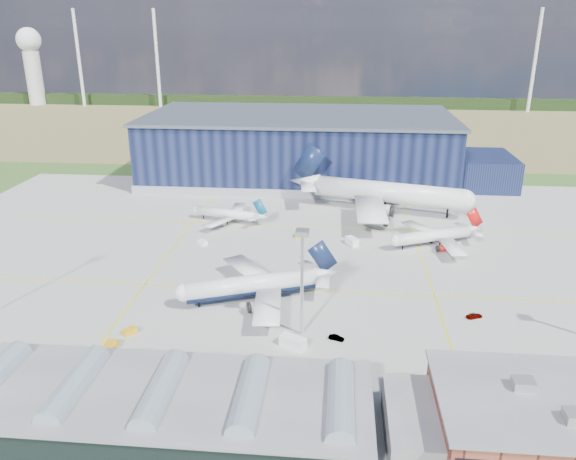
# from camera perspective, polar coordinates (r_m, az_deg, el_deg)

# --- Properties ---
(ground) EXTENTS (600.00, 600.00, 0.00)m
(ground) POSITION_cam_1_polar(r_m,az_deg,el_deg) (145.41, -1.72, -4.28)
(ground) COLOR #2E531F
(ground) RESTS_ON ground
(apron) EXTENTS (220.00, 160.00, 0.08)m
(apron) POSITION_cam_1_polar(r_m,az_deg,el_deg) (154.48, -1.27, -2.73)
(apron) COLOR #969691
(apron) RESTS_ON ground
(farmland) EXTENTS (600.00, 220.00, 0.01)m
(farmland) POSITION_cam_1_polar(r_m,az_deg,el_deg) (356.69, 2.64, 10.57)
(farmland) COLOR olive
(farmland) RESTS_ON ground
(treeline) EXTENTS (600.00, 8.00, 8.00)m
(treeline) POSITION_cam_1_polar(r_m,az_deg,el_deg) (435.13, 3.19, 12.87)
(treeline) COLOR black
(treeline) RESTS_ON ground
(horizon_dressing) EXTENTS (440.20, 18.00, 70.00)m
(horizon_dressing) POSITION_cam_1_polar(r_m,az_deg,el_deg) (474.33, -21.52, 15.84)
(horizon_dressing) COLOR silver
(horizon_dressing) RESTS_ON ground
(hangar) EXTENTS (145.00, 62.00, 26.10)m
(hangar) POSITION_cam_1_polar(r_m,az_deg,el_deg) (231.58, 1.82, 8.14)
(hangar) COLOR black
(hangar) RESTS_ON ground
(glass_concourse) EXTENTS (78.00, 23.00, 8.60)m
(glass_concourse) POSITION_cam_1_polar(r_m,az_deg,el_deg) (94.00, -10.52, -17.33)
(glass_concourse) COLOR black
(glass_concourse) RESTS_ON ground
(light_mast_center) EXTENTS (2.60, 2.60, 23.00)m
(light_mast_center) POSITION_cam_1_polar(r_m,az_deg,el_deg) (110.95, 1.45, -3.68)
(light_mast_center) COLOR silver
(light_mast_center) RESTS_ON ground
(airliner_navy) EXTENTS (50.39, 49.90, 12.79)m
(airliner_navy) POSITION_cam_1_polar(r_m,az_deg,el_deg) (128.60, -3.76, -4.63)
(airliner_navy) COLOR white
(airliner_navy) RESTS_ON ground
(airliner_red) EXTENTS (40.17, 39.83, 10.02)m
(airliner_red) POSITION_cam_1_polar(r_m,az_deg,el_deg) (165.19, 14.58, 0.01)
(airliner_red) COLOR white
(airliner_red) RESTS_ON ground
(airliner_widebody) EXTENTS (78.04, 77.06, 20.86)m
(airliner_widebody) POSITION_cam_1_polar(r_m,az_deg,el_deg) (191.36, 10.15, 4.84)
(airliner_widebody) COLOR white
(airliner_widebody) RESTS_ON ground
(airliner_regional) EXTENTS (32.38, 31.96, 8.72)m
(airliner_regional) POSITION_cam_1_polar(r_m,az_deg,el_deg) (181.01, -6.29, 2.13)
(airliner_regional) COLOR white
(airliner_regional) RESTS_ON ground
(gse_tug_a) EXTENTS (2.34, 3.69, 1.50)m
(gse_tug_a) POSITION_cam_1_polar(r_m,az_deg,el_deg) (117.86, -17.62, -11.24)
(gse_tug_a) COLOR gold
(gse_tug_a) RESTS_ON ground
(gse_tug_b) EXTENTS (3.15, 3.33, 1.20)m
(gse_tug_b) POSITION_cam_1_polar(r_m,az_deg,el_deg) (122.29, -15.80, -9.89)
(gse_tug_b) COLOR gold
(gse_tug_b) RESTS_ON ground
(gse_van_a) EXTENTS (5.71, 4.46, 2.29)m
(gse_van_a) POSITION_cam_1_polar(r_m,az_deg,el_deg) (113.28, 0.51, -11.31)
(gse_van_a) COLOR white
(gse_van_a) RESTS_ON ground
(gse_van_b) EXTENTS (4.09, 5.09, 2.13)m
(gse_van_b) POSITION_cam_1_polar(r_m,az_deg,el_deg) (163.26, 6.53, -1.17)
(gse_van_b) COLOR white
(gse_van_b) RESTS_ON ground
(gse_tug_c) EXTENTS (2.13, 3.10, 1.28)m
(gse_tug_c) POSITION_cam_1_polar(r_m,az_deg,el_deg) (168.34, 1.04, -0.51)
(gse_tug_c) COLOR gold
(gse_tug_c) RESTS_ON ground
(gse_cart_b) EXTENTS (3.48, 3.39, 1.27)m
(gse_cart_b) POSITION_cam_1_polar(r_m,az_deg,el_deg) (164.42, -8.71, -1.28)
(gse_cart_b) COLOR white
(gse_cart_b) RESTS_ON ground
(car_a) EXTENTS (3.90, 2.72, 1.23)m
(car_a) POSITION_cam_1_polar(r_m,az_deg,el_deg) (130.06, 18.39, -8.26)
(car_a) COLOR #99999E
(car_a) RESTS_ON ground
(car_b) EXTENTS (3.36, 2.08, 1.05)m
(car_b) POSITION_cam_1_polar(r_m,az_deg,el_deg) (116.22, 4.93, -10.86)
(car_b) COLOR #99999E
(car_b) RESTS_ON ground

